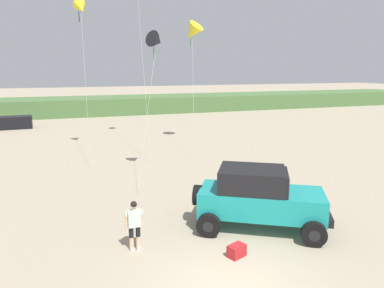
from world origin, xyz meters
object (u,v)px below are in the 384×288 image
(cooler_box, at_px, (237,251))
(distant_sedan, at_px, (9,123))
(jeep, at_px, (259,197))
(kite_purple_stunt, at_px, (192,32))
(kite_yellow_diamond, at_px, (156,41))
(person_watching, at_px, (134,223))
(kite_green_box, at_px, (81,8))

(cooler_box, distance_m, distant_sedan, 30.74)
(jeep, bearing_deg, distant_sedan, 113.51)
(distant_sedan, height_order, kite_purple_stunt, kite_purple_stunt)
(jeep, bearing_deg, cooler_box, -135.99)
(distant_sedan, bearing_deg, kite_yellow_diamond, -66.48)
(person_watching, distance_m, kite_yellow_diamond, 10.14)
(jeep, height_order, distant_sedan, jeep)
(cooler_box, relative_size, distant_sedan, 0.13)
(kite_purple_stunt, bearing_deg, person_watching, -115.46)
(distant_sedan, bearing_deg, kite_green_box, -66.12)
(jeep, relative_size, kite_green_box, 0.49)
(kite_purple_stunt, bearing_deg, distant_sedan, 139.79)
(jeep, xyz_separation_m, distant_sedan, (-11.91, 27.38, -0.60))
(jeep, bearing_deg, kite_purple_stunt, 79.95)
(jeep, xyz_separation_m, kite_yellow_diamond, (-1.89, 7.45, 5.90))
(jeep, distance_m, person_watching, 4.57)
(cooler_box, distance_m, kite_yellow_diamond, 11.39)
(cooler_box, bearing_deg, kite_purple_stunt, 52.74)
(person_watching, bearing_deg, kite_yellow_diamond, 70.58)
(distant_sedan, bearing_deg, kite_purple_stunt, -43.40)
(kite_green_box, bearing_deg, kite_purple_stunt, 6.83)
(person_watching, relative_size, distant_sedan, 0.40)
(kite_yellow_diamond, bearing_deg, person_watching, -109.42)
(distant_sedan, distance_m, kite_purple_stunt, 20.61)
(cooler_box, height_order, distant_sedan, distant_sedan)
(cooler_box, xyz_separation_m, kite_purple_stunt, (4.31, 16.64, 8.18))
(kite_purple_stunt, relative_size, kite_green_box, 0.91)
(kite_green_box, bearing_deg, person_watching, -87.71)
(jeep, distance_m, distant_sedan, 29.86)
(person_watching, xyz_separation_m, distant_sedan, (-7.35, 27.51, -0.34))
(kite_green_box, distance_m, kite_yellow_diamond, 7.79)
(person_watching, bearing_deg, cooler_box, -26.46)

